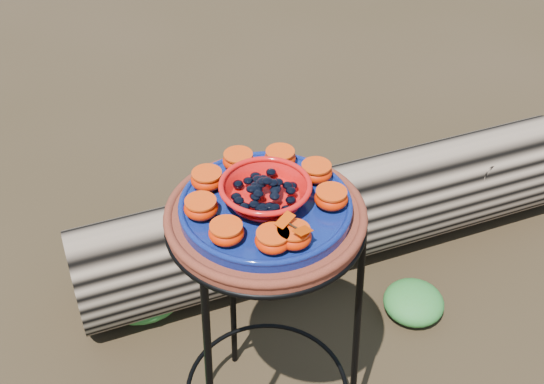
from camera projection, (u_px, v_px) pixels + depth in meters
name	position (u px, v px, depth m)	size (l,w,h in m)	color
plant_stand	(266.00, 336.00, 1.58)	(0.44, 0.44, 0.70)	black
terracotta_saucer	(266.00, 218.00, 1.35)	(0.39, 0.39, 0.03)	#4C2110
cobalt_plate	(265.00, 207.00, 1.33)	(0.34, 0.34, 0.02)	#070B39
red_bowl	(265.00, 194.00, 1.31)	(0.17, 0.17, 0.05)	red
glass_gems	(265.00, 179.00, 1.29)	(0.13, 0.13, 0.02)	black
orange_half_0	(294.00, 236.00, 1.22)	(0.07, 0.07, 0.04)	#B61B00
orange_half_1	(331.00, 198.00, 1.31)	(0.07, 0.07, 0.04)	#B61B00
orange_half_2	(316.00, 172.00, 1.37)	(0.07, 0.07, 0.04)	#B61B00
orange_half_3	(280.00, 158.00, 1.41)	(0.07, 0.07, 0.04)	#B61B00
orange_half_4	(238.00, 161.00, 1.40)	(0.07, 0.07, 0.04)	#B61B00
orange_half_5	(207.00, 180.00, 1.35)	(0.07, 0.07, 0.04)	#B61B00
orange_half_6	(201.00, 208.00, 1.29)	(0.07, 0.07, 0.04)	#B61B00
orange_half_7	(226.00, 233.00, 1.23)	(0.07, 0.07, 0.04)	#B61B00
orange_half_8	(273.00, 240.00, 1.22)	(0.07, 0.07, 0.04)	#B61B00
butterfly	(294.00, 226.00, 1.21)	(0.08, 0.05, 0.01)	#BA3100
driftwood_log	(336.00, 214.00, 2.21)	(1.68, 0.44, 0.32)	black
foliage_right	(414.00, 301.00, 2.07)	(0.18, 0.18, 0.09)	#286F2E
foliage_back	(142.00, 286.00, 2.08)	(0.28, 0.28, 0.14)	#286F2E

